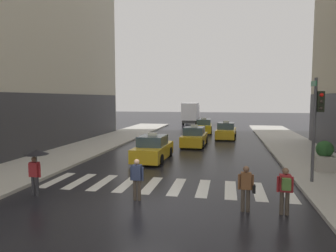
# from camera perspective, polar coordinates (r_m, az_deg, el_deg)

# --- Properties ---
(ground_plane) EXTENTS (160.00, 160.00, 0.00)m
(ground_plane) POSITION_cam_1_polar(r_m,az_deg,el_deg) (11.42, -3.95, -15.37)
(ground_plane) COLOR black
(crosswalk_markings) EXTENTS (11.30, 2.80, 0.01)m
(crosswalk_markings) POSITION_cam_1_polar(r_m,az_deg,el_deg) (14.18, -0.74, -11.21)
(crosswalk_markings) COLOR silver
(crosswalk_markings) RESTS_ON ground
(traffic_light_pole) EXTENTS (0.44, 0.84, 4.80)m
(traffic_light_pole) POSITION_cam_1_polar(r_m,az_deg,el_deg) (15.41, 26.28, 1.86)
(traffic_light_pole) COLOR #47474C
(traffic_light_pole) RESTS_ON curb_right
(taxi_lead) EXTENTS (2.00, 4.58, 1.80)m
(taxi_lead) POSITION_cam_1_polar(r_m,az_deg,el_deg) (19.82, -2.85, -4.36)
(taxi_lead) COLOR gold
(taxi_lead) RESTS_ON ground
(taxi_second) EXTENTS (2.04, 4.59, 1.80)m
(taxi_second) POSITION_cam_1_polar(r_m,az_deg,el_deg) (25.85, 5.00, -2.14)
(taxi_second) COLOR gold
(taxi_second) RESTS_ON ground
(taxi_third) EXTENTS (2.12, 4.63, 1.80)m
(taxi_third) POSITION_cam_1_polar(r_m,az_deg,el_deg) (30.99, 10.89, -1.00)
(taxi_third) COLOR gold
(taxi_third) RESTS_ON ground
(taxi_fourth) EXTENTS (2.10, 4.62, 1.80)m
(taxi_fourth) POSITION_cam_1_polar(r_m,az_deg,el_deg) (35.84, 6.74, -0.12)
(taxi_fourth) COLOR yellow
(taxi_fourth) RESTS_ON ground
(box_truck) EXTENTS (2.39, 7.58, 3.35)m
(box_truck) POSITION_cam_1_polar(r_m,az_deg,el_deg) (47.01, 4.33, 2.53)
(box_truck) COLOR #2D2D2D
(box_truck) RESTS_ON ground
(pedestrian_with_umbrella) EXTENTS (0.96, 0.96, 1.94)m
(pedestrian_with_umbrella) POSITION_cam_1_polar(r_m,az_deg,el_deg) (13.53, -23.67, -5.87)
(pedestrian_with_umbrella) COLOR #333338
(pedestrian_with_umbrella) RESTS_ON ground
(pedestrian_with_backpack) EXTENTS (0.55, 0.43, 1.65)m
(pedestrian_with_backpack) POSITION_cam_1_polar(r_m,az_deg,el_deg) (11.29, 21.22, -10.76)
(pedestrian_with_backpack) COLOR #473D33
(pedestrian_with_backpack) RESTS_ON ground
(pedestrian_with_handbag) EXTENTS (0.60, 0.24, 1.65)m
(pedestrian_with_handbag) POSITION_cam_1_polar(r_m,az_deg,el_deg) (11.22, 14.53, -10.88)
(pedestrian_with_handbag) COLOR #473D33
(pedestrian_with_handbag) RESTS_ON ground
(pedestrian_plain_coat) EXTENTS (0.55, 0.24, 1.65)m
(pedestrian_plain_coat) POSITION_cam_1_polar(r_m,az_deg,el_deg) (12.10, -5.89, -9.53)
(pedestrian_plain_coat) COLOR #473D33
(pedestrian_plain_coat) RESTS_ON ground
(planter_near_corner) EXTENTS (1.10, 1.10, 1.60)m
(planter_near_corner) POSITION_cam_1_polar(r_m,az_deg,el_deg) (18.43, 27.39, -5.20)
(planter_near_corner) COLOR #A8A399
(planter_near_corner) RESTS_ON curb_right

